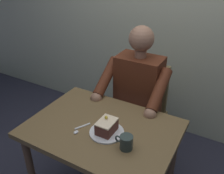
{
  "coord_description": "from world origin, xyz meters",
  "views": [
    {
      "loc": [
        -0.67,
        1.06,
        1.74
      ],
      "look_at": [
        -0.02,
        -0.1,
        1.01
      ],
      "focal_mm": 39.09,
      "sensor_mm": 36.0,
      "label": 1
    }
  ],
  "objects_px": {
    "dining_table": "(102,139)",
    "cake_slice": "(107,126)",
    "seated_person": "(134,102)",
    "dessert_spoon": "(79,129)",
    "chair": "(141,108)",
    "coffee_cup": "(126,142)"
  },
  "relations": [
    {
      "from": "dining_table",
      "to": "dessert_spoon",
      "type": "xyz_separation_m",
      "value": [
        0.11,
        0.1,
        0.11
      ]
    },
    {
      "from": "cake_slice",
      "to": "coffee_cup",
      "type": "relative_size",
      "value": 1.18
    },
    {
      "from": "dessert_spoon",
      "to": "seated_person",
      "type": "bearing_deg",
      "value": -100.48
    },
    {
      "from": "dining_table",
      "to": "cake_slice",
      "type": "bearing_deg",
      "value": 147.07
    },
    {
      "from": "dining_table",
      "to": "dessert_spoon",
      "type": "relative_size",
      "value": 6.84
    },
    {
      "from": "chair",
      "to": "dessert_spoon",
      "type": "xyz_separation_m",
      "value": [
        0.11,
        0.77,
        0.25
      ]
    },
    {
      "from": "coffee_cup",
      "to": "dessert_spoon",
      "type": "height_order",
      "value": "coffee_cup"
    },
    {
      "from": "dining_table",
      "to": "cake_slice",
      "type": "height_order",
      "value": "cake_slice"
    },
    {
      "from": "cake_slice",
      "to": "dessert_spoon",
      "type": "xyz_separation_m",
      "value": [
        0.17,
        0.06,
        -0.05
      ]
    },
    {
      "from": "chair",
      "to": "seated_person",
      "type": "distance_m",
      "value": 0.23
    },
    {
      "from": "dining_table",
      "to": "chair",
      "type": "height_order",
      "value": "chair"
    },
    {
      "from": "seated_person",
      "to": "cake_slice",
      "type": "bearing_deg",
      "value": 96.12
    },
    {
      "from": "dessert_spoon",
      "to": "chair",
      "type": "bearing_deg",
      "value": -98.17
    },
    {
      "from": "dining_table",
      "to": "chair",
      "type": "distance_m",
      "value": 0.68
    },
    {
      "from": "seated_person",
      "to": "cake_slice",
      "type": "height_order",
      "value": "seated_person"
    },
    {
      "from": "seated_person",
      "to": "cake_slice",
      "type": "relative_size",
      "value": 9.67
    },
    {
      "from": "chair",
      "to": "dining_table",
      "type": "bearing_deg",
      "value": 90.0
    },
    {
      "from": "coffee_cup",
      "to": "chair",
      "type": "bearing_deg",
      "value": -73.9
    },
    {
      "from": "chair",
      "to": "cake_slice",
      "type": "height_order",
      "value": "chair"
    },
    {
      "from": "cake_slice",
      "to": "dining_table",
      "type": "bearing_deg",
      "value": -32.93
    },
    {
      "from": "dining_table",
      "to": "seated_person",
      "type": "relative_size",
      "value": 0.74
    },
    {
      "from": "chair",
      "to": "dessert_spoon",
      "type": "distance_m",
      "value": 0.82
    }
  ]
}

